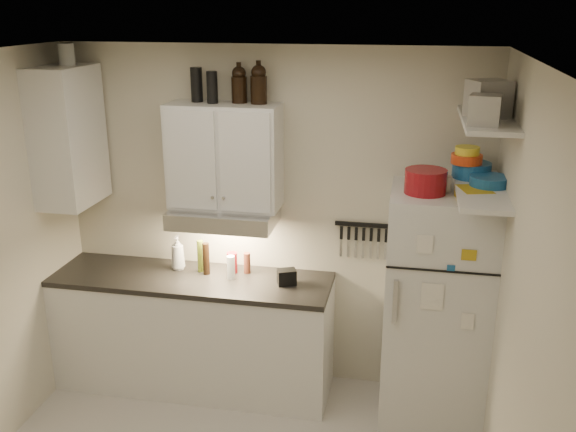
# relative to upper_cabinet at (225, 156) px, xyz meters

# --- Properties ---
(ceiling) EXTENTS (3.20, 3.00, 0.02)m
(ceiling) POSITION_rel_upper_cabinet_xyz_m (0.30, -1.33, 0.78)
(ceiling) COLOR white
(ceiling) RESTS_ON ground
(back_wall) EXTENTS (3.20, 0.02, 2.60)m
(back_wall) POSITION_rel_upper_cabinet_xyz_m (0.30, 0.18, -0.53)
(back_wall) COLOR beige
(back_wall) RESTS_ON ground
(right_wall) EXTENTS (0.02, 3.00, 2.60)m
(right_wall) POSITION_rel_upper_cabinet_xyz_m (1.91, -1.33, -0.53)
(right_wall) COLOR beige
(right_wall) RESTS_ON ground
(base_cabinet) EXTENTS (2.10, 0.60, 0.88)m
(base_cabinet) POSITION_rel_upper_cabinet_xyz_m (-0.25, -0.14, -1.39)
(base_cabinet) COLOR silver
(base_cabinet) RESTS_ON floor
(countertop) EXTENTS (2.10, 0.62, 0.04)m
(countertop) POSITION_rel_upper_cabinet_xyz_m (-0.25, -0.14, -0.93)
(countertop) COLOR black
(countertop) RESTS_ON base_cabinet
(upper_cabinet) EXTENTS (0.80, 0.33, 0.75)m
(upper_cabinet) POSITION_rel_upper_cabinet_xyz_m (0.00, 0.00, 0.00)
(upper_cabinet) COLOR silver
(upper_cabinet) RESTS_ON back_wall
(side_cabinet) EXTENTS (0.33, 0.55, 1.00)m
(side_cabinet) POSITION_rel_upper_cabinet_xyz_m (-1.14, -0.14, 0.12)
(side_cabinet) COLOR silver
(side_cabinet) RESTS_ON left_wall
(range_hood) EXTENTS (0.76, 0.46, 0.12)m
(range_hood) POSITION_rel_upper_cabinet_xyz_m (0.00, -0.06, -0.44)
(range_hood) COLOR silver
(range_hood) RESTS_ON back_wall
(fridge) EXTENTS (0.70, 0.68, 1.70)m
(fridge) POSITION_rel_upper_cabinet_xyz_m (1.55, -0.18, -0.98)
(fridge) COLOR silver
(fridge) RESTS_ON floor
(shelf_hi) EXTENTS (0.30, 0.95, 0.03)m
(shelf_hi) POSITION_rel_upper_cabinet_xyz_m (1.75, -0.31, 0.38)
(shelf_hi) COLOR silver
(shelf_hi) RESTS_ON right_wall
(shelf_lo) EXTENTS (0.30, 0.95, 0.03)m
(shelf_lo) POSITION_rel_upper_cabinet_xyz_m (1.75, -0.31, -0.07)
(shelf_lo) COLOR silver
(shelf_lo) RESTS_ON right_wall
(knife_strip) EXTENTS (0.42, 0.02, 0.03)m
(knife_strip) POSITION_rel_upper_cabinet_xyz_m (1.00, 0.15, -0.51)
(knife_strip) COLOR black
(knife_strip) RESTS_ON back_wall
(dutch_oven) EXTENTS (0.34, 0.34, 0.16)m
(dutch_oven) POSITION_rel_upper_cabinet_xyz_m (1.41, -0.24, -0.05)
(dutch_oven) COLOR maroon
(dutch_oven) RESTS_ON fridge
(book_stack) EXTENTS (0.23, 0.27, 0.08)m
(book_stack) POSITION_rel_upper_cabinet_xyz_m (1.72, -0.35, -0.09)
(book_stack) COLOR #B39216
(book_stack) RESTS_ON fridge
(spice_jar) EXTENTS (0.07, 0.07, 0.10)m
(spice_jar) POSITION_rel_upper_cabinet_xyz_m (1.55, -0.19, -0.07)
(spice_jar) COLOR silver
(spice_jar) RESTS_ON fridge
(stock_pot) EXTENTS (0.26, 0.26, 0.17)m
(stock_pot) POSITION_rel_upper_cabinet_xyz_m (1.81, -0.09, 0.48)
(stock_pot) COLOR silver
(stock_pot) RESTS_ON shelf_hi
(tin_a) EXTENTS (0.28, 0.27, 0.22)m
(tin_a) POSITION_rel_upper_cabinet_xyz_m (1.74, -0.32, 0.50)
(tin_a) COLOR #AAAAAD
(tin_a) RESTS_ON shelf_hi
(tin_b) EXTENTS (0.20, 0.20, 0.17)m
(tin_b) POSITION_rel_upper_cabinet_xyz_m (1.71, -0.58, 0.48)
(tin_b) COLOR #AAAAAD
(tin_b) RESTS_ON shelf_hi
(bowl_teal) EXTENTS (0.25, 0.25, 0.10)m
(bowl_teal) POSITION_rel_upper_cabinet_xyz_m (1.71, -0.07, 0.00)
(bowl_teal) COLOR #19538B
(bowl_teal) RESTS_ON shelf_lo
(bowl_orange) EXTENTS (0.20, 0.20, 0.06)m
(bowl_orange) POSITION_rel_upper_cabinet_xyz_m (1.67, -0.10, 0.08)
(bowl_orange) COLOR red
(bowl_orange) RESTS_ON bowl_teal
(bowl_yellow) EXTENTS (0.16, 0.16, 0.05)m
(bowl_yellow) POSITION_rel_upper_cabinet_xyz_m (1.67, -0.10, 0.14)
(bowl_yellow) COLOR yellow
(bowl_yellow) RESTS_ON bowl_orange
(plates) EXTENTS (0.28, 0.28, 0.06)m
(plates) POSITION_rel_upper_cabinet_xyz_m (1.81, -0.26, -0.02)
(plates) COLOR #19538B
(plates) RESTS_ON shelf_lo
(growler_a) EXTENTS (0.13, 0.13, 0.26)m
(growler_a) POSITION_rel_upper_cabinet_xyz_m (0.10, 0.06, 0.51)
(growler_a) COLOR black
(growler_a) RESTS_ON upper_cabinet
(growler_b) EXTENTS (0.12, 0.12, 0.28)m
(growler_b) POSITION_rel_upper_cabinet_xyz_m (0.25, 0.04, 0.51)
(growler_b) COLOR black
(growler_b) RESTS_ON upper_cabinet
(thermos_a) EXTENTS (0.09, 0.09, 0.22)m
(thermos_a) POSITION_rel_upper_cabinet_xyz_m (-0.08, 0.00, 0.49)
(thermos_a) COLOR black
(thermos_a) RESTS_ON upper_cabinet
(thermos_b) EXTENTS (0.11, 0.11, 0.24)m
(thermos_b) POSITION_rel_upper_cabinet_xyz_m (-0.21, 0.05, 0.50)
(thermos_b) COLOR black
(thermos_b) RESTS_ON upper_cabinet
(side_jar) EXTENTS (0.13, 0.13, 0.15)m
(side_jar) POSITION_rel_upper_cabinet_xyz_m (-1.11, -0.07, 0.70)
(side_jar) COLOR silver
(side_jar) RESTS_ON side_cabinet
(soap_bottle) EXTENTS (0.12, 0.13, 0.30)m
(soap_bottle) POSITION_rel_upper_cabinet_xyz_m (-0.40, -0.01, -0.76)
(soap_bottle) COLOR silver
(soap_bottle) RESTS_ON countertop
(pepper_mill) EXTENTS (0.07, 0.07, 0.16)m
(pepper_mill) POSITION_rel_upper_cabinet_xyz_m (0.14, 0.02, -0.82)
(pepper_mill) COLOR #5D2A1C
(pepper_mill) RESTS_ON countertop
(oil_bottle) EXTENTS (0.06, 0.06, 0.25)m
(oil_bottle) POSITION_rel_upper_cabinet_xyz_m (-0.21, -0.02, -0.78)
(oil_bottle) COLOR #59691A
(oil_bottle) RESTS_ON countertop
(vinegar_bottle) EXTENTS (0.06, 0.06, 0.25)m
(vinegar_bottle) POSITION_rel_upper_cabinet_xyz_m (-0.15, -0.06, -0.78)
(vinegar_bottle) COLOR black
(vinegar_bottle) RESTS_ON countertop
(clear_bottle) EXTENTS (0.06, 0.06, 0.18)m
(clear_bottle) POSITION_rel_upper_cabinet_xyz_m (0.05, -0.10, -0.82)
(clear_bottle) COLOR silver
(clear_bottle) RESTS_ON countertop
(red_jar) EXTENTS (0.10, 0.10, 0.16)m
(red_jar) POSITION_rel_upper_cabinet_xyz_m (0.03, 0.01, -0.83)
(red_jar) COLOR maroon
(red_jar) RESTS_ON countertop
(caddy) EXTENTS (0.16, 0.14, 0.11)m
(caddy) POSITION_rel_upper_cabinet_xyz_m (0.48, -0.13, -0.85)
(caddy) COLOR black
(caddy) RESTS_ON countertop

